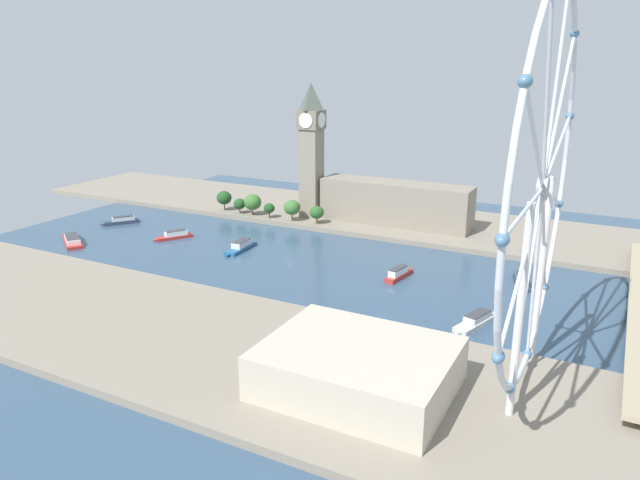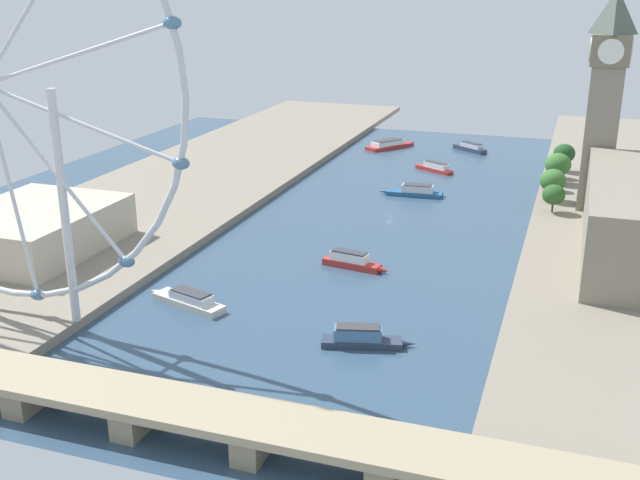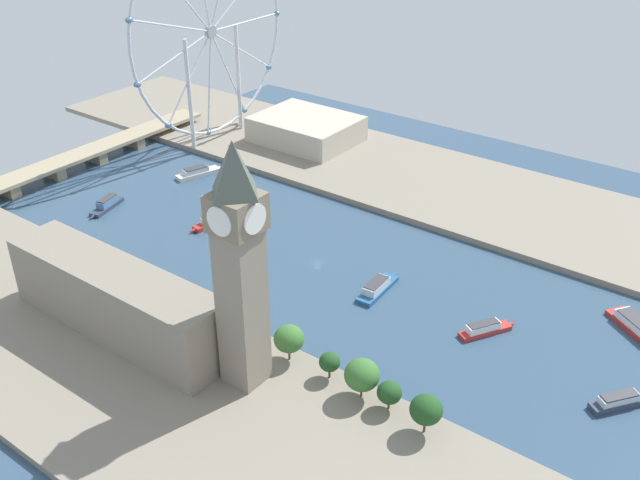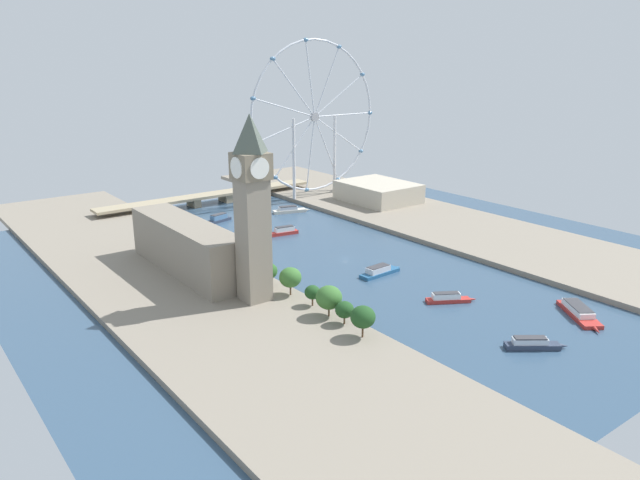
% 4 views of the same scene
% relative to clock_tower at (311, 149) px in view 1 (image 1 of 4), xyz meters
% --- Properties ---
extents(ground_plane, '(373.65, 373.65, 0.00)m').
position_rel_clock_tower_xyz_m(ground_plane, '(79.93, 29.20, -48.88)').
color(ground_plane, '#334C66').
extents(riverbank_left, '(90.00, 520.00, 3.00)m').
position_rel_clock_tower_xyz_m(riverbank_left, '(-21.90, 29.20, -47.38)').
color(riverbank_left, gray).
rests_on(riverbank_left, ground_plane).
extents(riverbank_right, '(90.00, 520.00, 3.00)m').
position_rel_clock_tower_xyz_m(riverbank_right, '(181.75, 29.20, -47.38)').
color(riverbank_right, gray).
rests_on(riverbank_right, ground_plane).
extents(clock_tower, '(15.67, 15.67, 88.12)m').
position_rel_clock_tower_xyz_m(clock_tower, '(0.00, 0.00, 0.00)').
color(clock_tower, gray).
rests_on(clock_tower, riverbank_left).
extents(parliament_block, '(22.00, 97.91, 27.25)m').
position_rel_clock_tower_xyz_m(parliament_block, '(-7.85, 56.95, -32.25)').
color(parliament_block, gray).
rests_on(parliament_block, riverbank_left).
extents(tree_row_embankment, '(13.36, 84.40, 14.39)m').
position_rel_clock_tower_xyz_m(tree_row_embankment, '(15.88, -28.47, -37.44)').
color(tree_row_embankment, '#513823').
rests_on(tree_row_embankment, riverbank_left).
extents(ferris_wheel, '(122.42, 3.20, 125.60)m').
position_rel_clock_tower_xyz_m(ferris_wheel, '(158.11, 164.40, 18.31)').
color(ferris_wheel, silver).
rests_on(ferris_wheel, riverbank_right).
extents(riverside_hall, '(46.75, 58.93, 14.94)m').
position_rel_clock_tower_xyz_m(riverside_hall, '(187.31, 118.24, -38.41)').
color(riverside_hall, '#BCB29E').
rests_on(riverside_hall, riverbank_right).
extents(tour_boat_0, '(29.68, 8.31, 5.41)m').
position_rel_clock_tower_xyz_m(tour_boat_0, '(76.40, -4.86, -46.72)').
color(tour_boat_0, '#235684').
rests_on(tour_boat_0, ground_plane).
extents(tour_boat_1, '(29.51, 13.73, 5.23)m').
position_rel_clock_tower_xyz_m(tour_boat_1, '(115.35, 139.34, -46.82)').
color(tour_boat_1, beige).
rests_on(tour_boat_1, ground_plane).
extents(tour_boat_2, '(23.42, 15.89, 4.99)m').
position_rel_clock_tower_xyz_m(tour_boat_2, '(76.82, -53.68, -46.83)').
color(tour_boat_2, '#B22D28').
rests_on(tour_boat_2, ground_plane).
extents(tour_boat_3, '(24.47, 8.07, 5.78)m').
position_rel_clock_tower_xyz_m(tour_boat_3, '(77.58, 91.98, -46.51)').
color(tour_boat_3, '#B22D28').
rests_on(tour_boat_3, ground_plane).
extents(tour_boat_4, '(25.70, 11.23, 5.82)m').
position_rel_clock_tower_xyz_m(tour_boat_4, '(58.30, 147.73, -46.53)').
color(tour_boat_4, '#2D384C').
rests_on(tour_boat_4, ground_plane).
extents(tour_boat_5, '(23.10, 18.54, 5.21)m').
position_rel_clock_tower_xyz_m(tour_boat_5, '(66.90, -108.02, -46.75)').
color(tour_boat_5, '#2D384C').
rests_on(tour_boat_5, ground_plane).
extents(tour_boat_6, '(24.61, 32.19, 4.84)m').
position_rel_clock_tower_xyz_m(tour_boat_6, '(112.65, -101.22, -46.86)').
color(tour_boat_6, '#B22D28').
rests_on(tour_boat_6, ground_plane).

